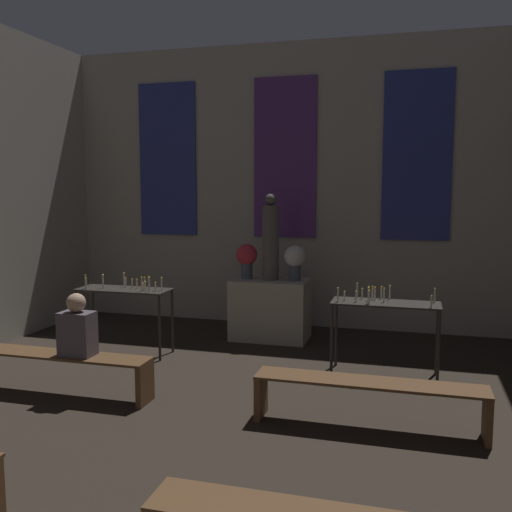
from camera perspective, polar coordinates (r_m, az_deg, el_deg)
name	(u,v)px	position (r m, az deg, el deg)	size (l,w,h in m)	color
wall_back	(286,185)	(9.30, 3.00, 7.09)	(7.50, 0.16, 4.52)	#B2AD9E
altar	(270,309)	(8.51, 1.45, -5.34)	(1.12, 0.69, 0.89)	#BCB29E
statue	(271,240)	(8.36, 1.47, 1.64)	(0.24, 0.24, 1.26)	#5B5651
flower_vase_left	(247,258)	(8.48, -0.93, -0.16)	(0.31, 0.31, 0.52)	#4C5666
flower_vase_right	(295,259)	(8.31, 3.91, -0.32)	(0.31, 0.31, 0.52)	#4C5666
candle_rack_left	(125,297)	(7.92, -13.00, -4.06)	(1.27, 0.47, 1.09)	#332D28
candle_rack_right	(385,312)	(6.99, 12.75, -5.49)	(1.27, 0.47, 1.08)	#332D28
pew_back_left	(58,364)	(6.65, -19.22, -10.16)	(2.14, 0.36, 0.46)	brown
pew_back_right	(369,393)	(5.55, 11.19, -13.32)	(2.14, 0.36, 0.46)	brown
person_seated	(77,328)	(6.41, -17.45, -6.93)	(0.36, 0.24, 0.67)	#564C56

